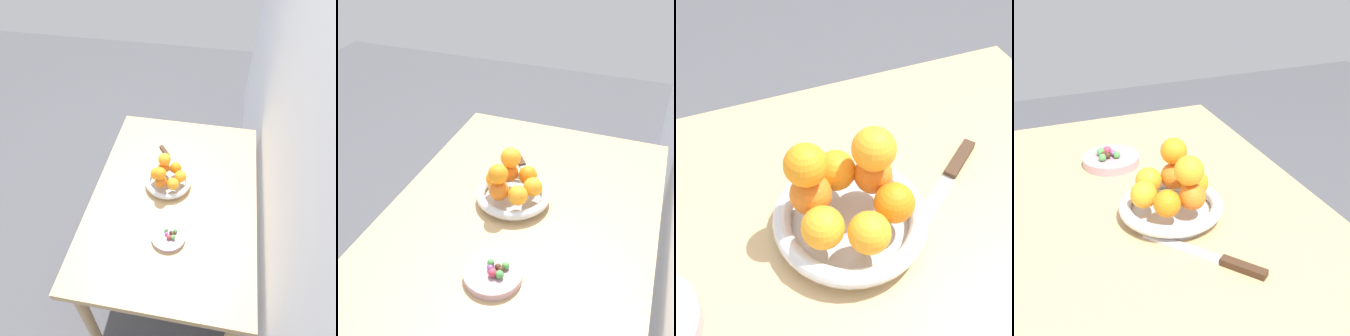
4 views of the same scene
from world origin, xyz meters
TOP-DOWN VIEW (x-y plane):
  - ground_plane at (0.00, 0.00)m, footprint 6.00×6.00m
  - wall_back at (0.00, 0.43)m, footprint 4.00×0.05m
  - dining_table at (0.00, 0.00)m, footprint 1.10×0.76m
  - fruit_bowl at (-0.06, -0.04)m, footprint 0.22×0.22m
  - candy_dish at (0.23, 0.01)m, footprint 0.14×0.14m
  - orange_0 at (-0.06, 0.02)m, footprint 0.06×0.06m
  - orange_1 at (-0.11, -0.01)m, footprint 0.06×0.06m
  - orange_2 at (-0.11, -0.07)m, footprint 0.06×0.06m
  - orange_3 at (-0.06, -0.10)m, footprint 0.06×0.06m
  - orange_4 at (-0.01, -0.07)m, footprint 0.06×0.06m
  - orange_5 at (-0.01, -0.01)m, footprint 0.06×0.06m
  - orange_6 at (-0.10, -0.07)m, footprint 0.06×0.06m
  - orange_7 at (-0.01, -0.07)m, footprint 0.06×0.06m
  - candy_ball_0 at (0.22, 0.02)m, footprint 0.02×0.02m
  - candy_ball_1 at (0.21, -0.00)m, footprint 0.02×0.02m
  - candy_ball_2 at (0.24, 0.03)m, footprint 0.02×0.02m
  - candy_ball_3 at (0.23, 0.01)m, footprint 0.02×0.02m
  - candy_ball_4 at (0.25, 0.02)m, footprint 0.02×0.02m
  - candy_ball_5 at (0.21, 0.04)m, footprint 0.02×0.02m
  - candy_ball_6 at (0.23, 0.03)m, footprint 0.02×0.02m
  - knife at (-0.23, -0.06)m, footprint 0.22×0.17m

SIDE VIEW (x-z plane):
  - ground_plane at x=0.00m, z-range 0.00..0.00m
  - dining_table at x=0.00m, z-range 0.28..1.02m
  - knife at x=-0.23m, z-range 0.74..0.75m
  - candy_dish at x=0.23m, z-range 0.74..0.76m
  - fruit_bowl at x=-0.06m, z-range 0.74..0.78m
  - candy_ball_3 at x=0.23m, z-range 0.76..0.78m
  - candy_ball_6 at x=0.23m, z-range 0.76..0.78m
  - candy_ball_0 at x=0.22m, z-range 0.76..0.78m
  - candy_ball_1 at x=0.21m, z-range 0.76..0.78m
  - candy_ball_5 at x=0.21m, z-range 0.76..0.78m
  - candy_ball_2 at x=0.24m, z-range 0.76..0.78m
  - candy_ball_4 at x=0.25m, z-range 0.76..0.78m
  - orange_1 at x=-0.11m, z-range 0.78..0.84m
  - orange_2 at x=-0.11m, z-range 0.78..0.84m
  - orange_0 at x=-0.06m, z-range 0.78..0.84m
  - orange_5 at x=-0.01m, z-range 0.78..0.84m
  - orange_4 at x=-0.01m, z-range 0.78..0.84m
  - orange_3 at x=-0.06m, z-range 0.78..0.84m
  - orange_6 at x=-0.10m, z-range 0.84..0.90m
  - orange_7 at x=-0.01m, z-range 0.84..0.90m
  - wall_back at x=0.00m, z-range 0.00..2.50m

